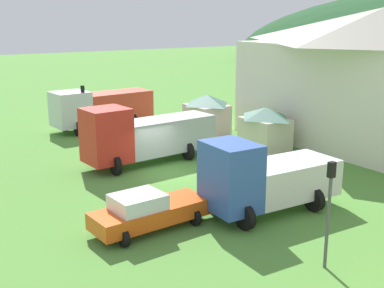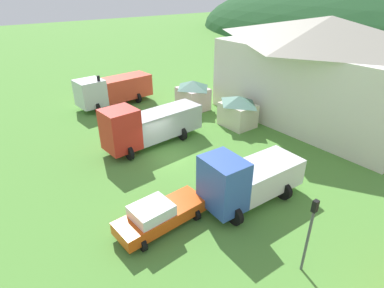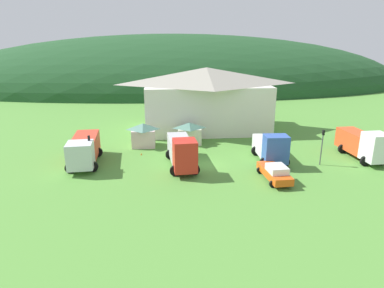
{
  "view_description": "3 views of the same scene",
  "coord_description": "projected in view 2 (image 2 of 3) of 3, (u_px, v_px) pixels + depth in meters",
  "views": [
    {
      "loc": [
        23.22,
        -13.92,
        8.65
      ],
      "look_at": [
        0.37,
        1.37,
        1.61
      ],
      "focal_mm": 46.42,
      "sensor_mm": 36.0,
      "label": 1
    },
    {
      "loc": [
        17.52,
        -11.25,
        11.74
      ],
      "look_at": [
        1.62,
        0.94,
        1.41
      ],
      "focal_mm": 29.22,
      "sensor_mm": 36.0,
      "label": 2
    },
    {
      "loc": [
        -4.57,
        -33.79,
        12.87
      ],
      "look_at": [
        -1.12,
        3.03,
        1.51
      ],
      "focal_mm": 31.22,
      "sensor_mm": 36.0,
      "label": 3
    }
  ],
  "objects": [
    {
      "name": "box_truck_blue",
      "position": [
        246.0,
        179.0,
        18.08
      ],
      "size": [
        3.43,
        6.61,
        3.51
      ],
      "rotation": [
        0.0,
        0.0,
        -1.62
      ],
      "color": "#3356AD",
      "rests_on": "ground"
    },
    {
      "name": "traffic_light_west",
      "position": [
        100.0,
        90.0,
        31.15
      ],
      "size": [
        0.2,
        0.32,
        3.71
      ],
      "color": "#4C4C51",
      "rests_on": "ground"
    },
    {
      "name": "depot_building",
      "position": [
        322.0,
        69.0,
        28.48
      ],
      "size": [
        19.29,
        11.45,
        9.3
      ],
      "color": "white",
      "rests_on": "ground"
    },
    {
      "name": "traffic_light_east",
      "position": [
        310.0,
        229.0,
        13.31
      ],
      "size": [
        0.2,
        0.32,
        3.92
      ],
      "color": "#4C4C51",
      "rests_on": "ground"
    },
    {
      "name": "service_pickup_orange",
      "position": [
        159.0,
        215.0,
        16.53
      ],
      "size": [
        2.43,
        5.19,
        1.66
      ],
      "rotation": [
        0.0,
        0.0,
        -1.52
      ],
      "color": "#E45315",
      "rests_on": "ground"
    },
    {
      "name": "play_shed_pink",
      "position": [
        193.0,
        95.0,
        32.1
      ],
      "size": [
        3.15,
        2.75,
        3.01
      ],
      "color": "beige",
      "rests_on": "ground"
    },
    {
      "name": "traffic_cone_near_pickup",
      "position": [
        164.0,
        116.0,
        31.03
      ],
      "size": [
        0.36,
        0.36,
        0.52
      ],
      "primitive_type": "cone",
      "color": "orange",
      "rests_on": "ground"
    },
    {
      "name": "crane_truck_red",
      "position": [
        149.0,
        125.0,
        24.67
      ],
      "size": [
        3.38,
        8.51,
        3.67
      ],
      "rotation": [
        0.0,
        0.0,
        -1.51
      ],
      "color": "red",
      "rests_on": "ground"
    },
    {
      "name": "play_shed_cream",
      "position": [
        238.0,
        111.0,
        28.27
      ],
      "size": [
        3.2,
        2.57,
        2.86
      ],
      "color": "beige",
      "rests_on": "ground"
    },
    {
      "name": "ground_plane",
      "position": [
        169.0,
        156.0,
        23.82
      ],
      "size": [
        200.0,
        200.0,
        0.0
      ],
      "primitive_type": "plane",
      "color": "#518C38"
    },
    {
      "name": "tow_truck_silver",
      "position": [
        113.0,
        89.0,
        33.05
      ],
      "size": [
        3.65,
        8.16,
        3.18
      ],
      "rotation": [
        0.0,
        0.0,
        -1.5
      ],
      "color": "silver",
      "rests_on": "ground"
    }
  ]
}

